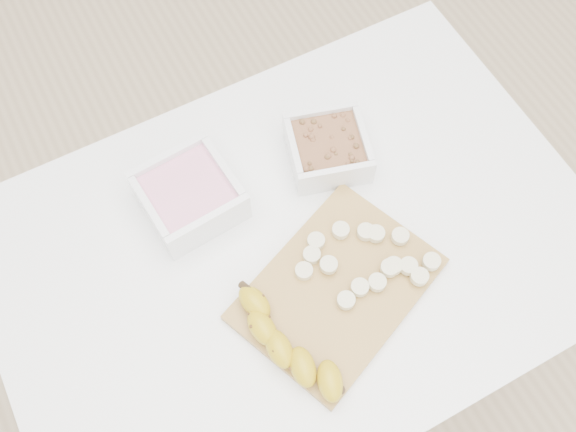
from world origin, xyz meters
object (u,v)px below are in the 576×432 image
banana (290,346)px  table (296,267)px  cutting_board (337,289)px  bowl_yogurt (189,195)px  bowl_granola (328,148)px

banana → table: bearing=54.7°
table → cutting_board: (0.02, -0.10, 0.10)m
table → cutting_board: bearing=-78.4°
bowl_yogurt → banana: bearing=-84.6°
bowl_granola → banana: 0.36m
cutting_board → banana: size_ratio=1.43×
table → bowl_granola: 0.22m
bowl_yogurt → cutting_board: size_ratio=0.52×
bowl_granola → cutting_board: 0.25m
bowl_yogurt → cutting_board: bowl_yogurt is taller
table → bowl_yogurt: bowl_yogurt is taller
table → bowl_yogurt: size_ratio=6.15×
cutting_board → banana: 0.13m
table → banana: size_ratio=4.60×
bowl_granola → bowl_yogurt: bearing=173.9°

